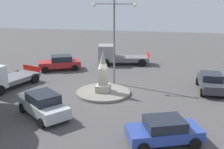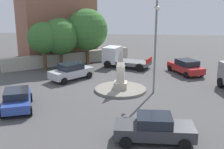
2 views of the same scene
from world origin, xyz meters
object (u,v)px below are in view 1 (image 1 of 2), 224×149
Objects in this scene: car_blue_parked_right at (164,130)px; truck_grey_passing at (116,55)px; car_red_approaching at (60,63)px; truck_white_far_side at (0,78)px; streetlamp at (114,33)px; car_silver_waiting at (43,105)px; monument at (103,74)px; car_dark_grey_near_island at (211,82)px.

truck_grey_passing is at bearing 108.62° from car_blue_parked_right.
car_red_approaching is 0.82× the size of truck_white_far_side.
car_red_approaching reaches higher than car_blue_parked_right.
truck_grey_passing is 1.04× the size of truck_white_far_side.
truck_grey_passing is (-1.09, 7.07, -3.48)m from streetlamp.
car_silver_waiting is at bearing -112.69° from streetlamp.
streetlamp is 11.25m from car_blue_parked_right.
truck_grey_passing is (2.11, 14.73, 0.21)m from car_silver_waiting.
car_blue_parked_right is 0.72× the size of truck_grey_passing.
truck_white_far_side reaches higher than truck_grey_passing.
truck_grey_passing is at bearing 98.81° from streetlamp.
car_blue_parked_right is at bearing -54.53° from monument.
car_red_approaching is at bearing 151.28° from streetlamp.
car_silver_waiting is 7.12m from truck_white_far_side.
monument is 8.46m from car_blue_parked_right.
truck_grey_passing reaches higher than car_dark_grey_near_island.
car_red_approaching is (-6.13, 6.30, -0.85)m from monument.
car_silver_waiting reaches higher than car_blue_parked_right.
streetlamp is 10.20m from truck_white_far_side.
car_red_approaching is at bearing 165.16° from car_dark_grey_near_island.
truck_white_far_side is at bearing 155.48° from car_blue_parked_right.
streetlamp is 1.73× the size of car_dark_grey_near_island.
car_silver_waiting is (-2.84, -4.92, -0.81)m from monument.
car_blue_parked_right is 14.80m from truck_white_far_side.
car_dark_grey_near_island is at bearing 10.35° from truck_white_far_side.
car_silver_waiting reaches higher than car_dark_grey_near_island.
truck_grey_passing is at bearing 81.85° from car_silver_waiting.
car_blue_parked_right is (-3.65, -9.27, -0.02)m from car_dark_grey_near_island.
car_silver_waiting is (-3.20, -7.66, -3.69)m from streetlamp.
car_dark_grey_near_island is 0.76× the size of truck_white_far_side.
car_silver_waiting is at bearing -36.23° from truck_white_far_side.
car_silver_waiting is 1.02× the size of car_dark_grey_near_island.
car_silver_waiting is 0.93× the size of car_red_approaching.
car_dark_grey_near_island is 15.16m from car_red_approaching.
streetlamp is 8.29m from car_red_approaching.
car_red_approaching is 17.15m from car_blue_parked_right.
monument is 9.85m from truck_grey_passing.
car_red_approaching is at bearing 70.71° from truck_white_far_side.
car_dark_grey_near_island is at bearing 68.52° from car_blue_parked_right.
car_blue_parked_right is at bearing -71.38° from truck_grey_passing.
truck_grey_passing is (-0.73, 9.80, -0.59)m from monument.
streetlamp is at bearing 115.22° from car_blue_parked_right.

